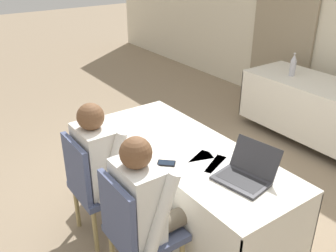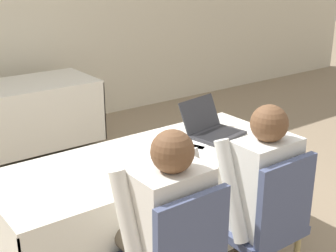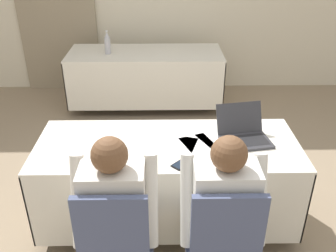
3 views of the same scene
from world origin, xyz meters
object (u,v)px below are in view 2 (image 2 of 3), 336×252
cell_phone (188,167)px  person_white_shirt (254,188)px  chair_near_right (266,221)px  person_checkered_shirt (163,224)px  laptop (212,128)px

cell_phone → person_white_shirt: person_white_shirt is taller
person_white_shirt → cell_phone: bearing=-53.1°
person_white_shirt → chair_near_right: bearing=90.0°
cell_phone → person_checkered_shirt: bearing=-99.4°
laptop → person_white_shirt: person_white_shirt is taller
cell_phone → laptop: bearing=77.4°
cell_phone → person_checkered_shirt: person_checkered_shirt is taller
person_checkered_shirt → person_white_shirt: size_ratio=1.00×
chair_near_right → person_checkered_shirt: 0.66m
person_checkered_shirt → person_white_shirt: (0.63, 0.00, 0.00)m
laptop → cell_phone: 0.57m
person_checkered_shirt → chair_near_right: bearing=170.7°
laptop → chair_near_right: bearing=-118.6°
cell_phone → person_white_shirt: size_ratio=0.13×
laptop → cell_phone: bearing=-156.1°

